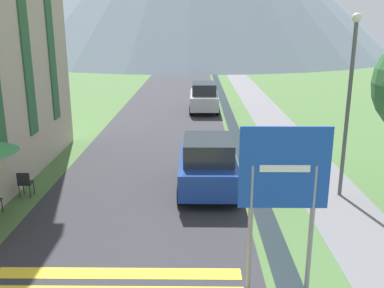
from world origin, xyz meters
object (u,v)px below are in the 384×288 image
Objects in this scene: road_sign at (283,185)px; streetlamp at (349,93)px; parked_car_far at (204,97)px; parked_car_near at (208,164)px; cafe_chair_far_left at (25,182)px.

streetlamp reaches higher than road_sign.
parked_car_far is at bearing 93.69° from road_sign.
parked_car_near reaches higher than cafe_chair_far_left.
road_sign reaches higher than parked_car_far.
cafe_chair_far_left is (-5.91, -14.20, -0.40)m from parked_car_far.
streetlamp is at bearing 60.22° from road_sign.
streetlamp is (10.09, 0.31, 2.81)m from cafe_chair_far_left.
cafe_chair_far_left is 10.48m from streetlamp.
parked_car_near is 4.48× the size of cafe_chair_far_left.
parked_car_far is 14.70m from streetlamp.
streetlamp is (2.95, 5.16, 1.01)m from road_sign.
parked_car_near is at bearing 175.17° from streetlamp.
road_sign is at bearing -119.78° from streetlamp.
parked_car_near is at bearing -7.61° from cafe_chair_far_left.
parked_car_far is at bearing 89.62° from parked_car_near.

